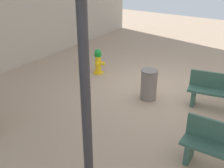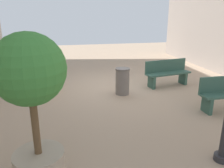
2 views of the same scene
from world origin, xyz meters
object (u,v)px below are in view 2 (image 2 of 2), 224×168
at_px(planter_tree, 32,95).
at_px(bench_near, 167,72).
at_px(trash_bin, 122,81).
at_px(fire_hydrant, 51,79).

bearing_deg(planter_tree, bench_near, -134.24).
height_order(bench_near, trash_bin, bench_near).
height_order(fire_hydrant, planter_tree, planter_tree).
xyz_separation_m(bench_near, trash_bin, (1.86, 0.55, -0.06)).
bearing_deg(planter_tree, trash_bin, -121.94).
bearing_deg(trash_bin, bench_near, -163.44).
bearing_deg(fire_hydrant, bench_near, 176.81).
bearing_deg(fire_hydrant, trash_bin, 161.31).
bearing_deg(bench_near, trash_bin, 16.56).
relative_size(bench_near, planter_tree, 0.74).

